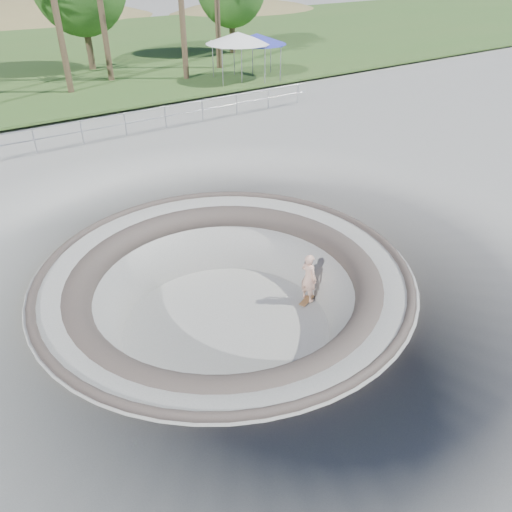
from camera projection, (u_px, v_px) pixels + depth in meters
The scene contains 8 objects.
ground at pixel (224, 271), 13.71m from camera, with size 180.00×180.00×0.00m, color #A5A5A0.
skate_bowl at pixel (227, 323), 14.68m from camera, with size 14.00×14.00×4.10m.
distant_hills at pixel (5, 90), 59.33m from camera, with size 103.20×45.00×28.60m.
safety_railing at pixel (82, 132), 21.76m from camera, with size 25.00×0.06×1.03m.
skateboard at pixel (307, 300), 15.66m from camera, with size 0.77×0.48×0.08m.
skater at pixel (309, 278), 15.22m from camera, with size 0.59×0.39×1.63m, color #E5AD94.
canopy_white at pixel (238, 38), 30.56m from camera, with size 5.39×5.39×2.85m.
canopy_blue at pixel (257, 39), 31.32m from camera, with size 4.91×4.91×2.66m.
Camera 1 is at (-5.69, -9.92, 7.62)m, focal length 35.00 mm.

